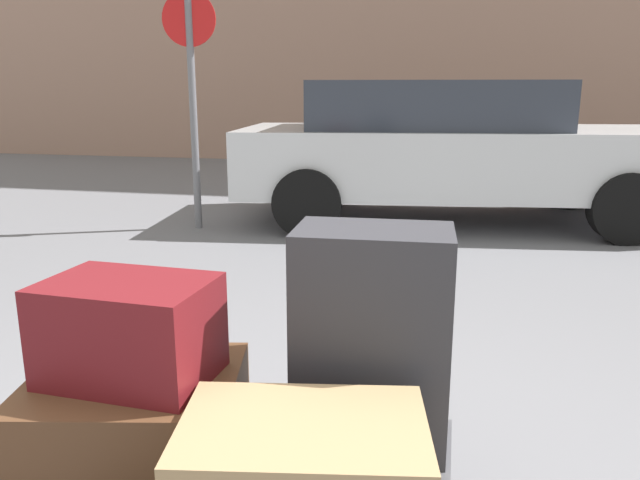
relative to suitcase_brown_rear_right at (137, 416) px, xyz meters
The scene contains 7 objects.
suitcase_brown_rear_right is the anchor object (origin of this frame).
suitcase_tan_front_left 0.56m from the suitcase_brown_rear_right, 21.00° to the right, with size 0.55×0.37×0.28m, color #9E7F56.
suitcase_charcoal_center 0.68m from the suitcase_brown_rear_right, 19.78° to the left, with size 0.43×0.27×0.63m, color #2D2D33.
duffel_bag_maroon_topmost_pile 0.25m from the suitcase_brown_rear_right, ahead, with size 0.43×0.30×0.27m, color maroon.
parked_car 5.12m from the suitcase_brown_rear_right, 81.65° to the left, with size 4.49×2.33×1.42m.
bollard_kerb_near 8.31m from the suitcase_brown_rear_right, 67.83° to the left, with size 0.23×0.23×0.67m, color #383838.
no_parking_sign 4.58m from the suitcase_brown_rear_right, 111.48° to the left, with size 0.50×0.11×2.22m.
Camera 1 is at (0.56, -1.33, 1.32)m, focal length 34.34 mm.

